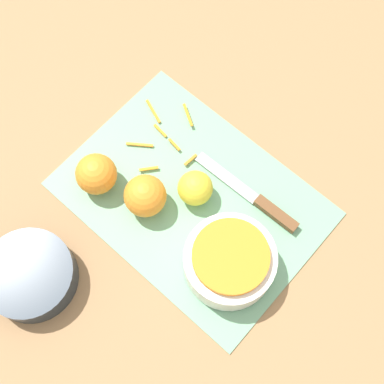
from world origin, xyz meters
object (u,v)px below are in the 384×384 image
at_px(bowl_dark, 31,276).
at_px(orange_right, 145,196).
at_px(knife, 264,205).
at_px(orange_left, 96,174).
at_px(bowl_speckled, 229,261).
at_px(lemon, 194,187).

xyz_separation_m(bowl_dark, orange_right, (-0.05, -0.24, 0.02)).
xyz_separation_m(knife, orange_left, (0.26, 0.17, 0.03)).
height_order(bowl_speckled, lemon, bowl_speckled).
bearing_deg(knife, bowl_dark, 58.36).
relative_size(orange_right, lemon, 1.19).
bearing_deg(lemon, bowl_speckled, 155.13).
relative_size(knife, orange_right, 2.97).
bearing_deg(orange_left, orange_right, -163.60).
relative_size(bowl_speckled, bowl_dark, 1.01).
height_order(bowl_dark, orange_left, orange_left).
distance_m(bowl_dark, knife, 0.44).
bearing_deg(bowl_dark, knife, -120.25).
bearing_deg(orange_right, knife, -139.85).
xyz_separation_m(bowl_dark, lemon, (-0.11, -0.31, 0.01)).
relative_size(bowl_speckled, orange_right, 2.04).
height_order(bowl_speckled, bowl_dark, bowl_speckled).
bearing_deg(bowl_speckled, orange_right, 2.78).
distance_m(bowl_dark, orange_right, 0.24).
bearing_deg(knife, bowl_speckled, 99.27).
distance_m(orange_left, orange_right, 0.10).
bearing_deg(lemon, orange_right, 53.69).
height_order(knife, orange_right, orange_right).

